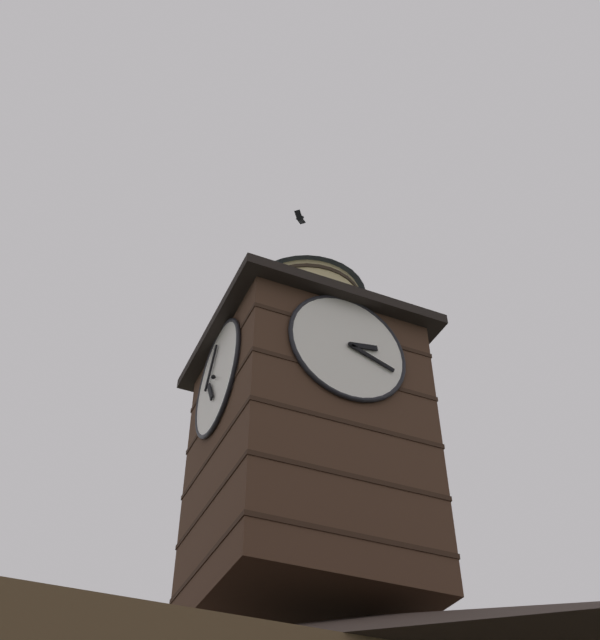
% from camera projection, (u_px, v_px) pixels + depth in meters
% --- Properties ---
extents(clock_tower, '(4.88, 4.88, 9.23)m').
position_uv_depth(clock_tower, '(306.00, 435.00, 17.42)').
color(clock_tower, '#422B1E').
rests_on(clock_tower, building_main).
extents(flying_bird_low, '(0.53, 0.54, 0.14)m').
position_uv_depth(flying_bird_low, '(300.00, 218.00, 24.61)').
color(flying_bird_low, black).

